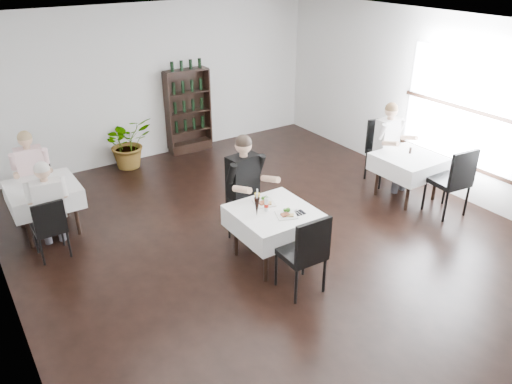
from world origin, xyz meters
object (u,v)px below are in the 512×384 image
Objects in this scene: potted_tree at (128,143)px; diner_main at (247,182)px; main_table at (273,220)px; wine_shelf at (188,112)px.

diner_main is at bearing -82.34° from potted_tree.
diner_main reaches higher than main_table.
wine_shelf is at bearing 78.22° from main_table.
wine_shelf is 3.79m from diner_main.
diner_main is at bearing -103.80° from wine_shelf.
wine_shelf reaches higher than diner_main.
main_table is 0.64× the size of diner_main.
potted_tree is (-1.38, -0.11, -0.35)m from wine_shelf.
wine_shelf is 1.75× the size of potted_tree.
main_table is 1.03× the size of potted_tree.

